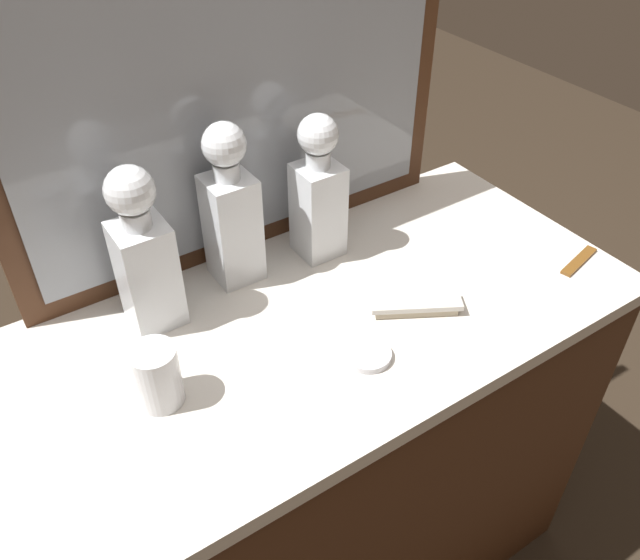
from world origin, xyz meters
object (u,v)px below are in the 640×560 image
object	(u,v)px
silver_brush_left	(415,304)
porcelain_dish	(368,355)
tortoiseshell_comb	(579,261)
crystal_decanter_rear	(232,219)
crystal_decanter_left	(145,264)
crystal_tumbler_rear	(157,378)
crystal_decanter_far_left	(318,201)

from	to	relation	value
silver_brush_left	porcelain_dish	distance (m)	0.15
silver_brush_left	tortoiseshell_comb	bearing A→B (deg)	-11.27
crystal_decanter_rear	porcelain_dish	world-z (taller)	crystal_decanter_rear
silver_brush_left	tortoiseshell_comb	xyz separation A→B (m)	(0.35, -0.07, -0.01)
silver_brush_left	porcelain_dish	world-z (taller)	silver_brush_left
crystal_decanter_left	crystal_tumbler_rear	world-z (taller)	crystal_decanter_left
crystal_decanter_rear	crystal_decanter_far_left	bearing A→B (deg)	-7.39
crystal_decanter_rear	crystal_decanter_far_left	xyz separation A→B (m)	(0.17, -0.02, -0.01)
silver_brush_left	tortoiseshell_comb	size ratio (longest dim) A/B	1.43
crystal_decanter_rear	crystal_tumbler_rear	bearing A→B (deg)	-138.94
crystal_decanter_rear	porcelain_dish	xyz separation A→B (m)	(0.08, -0.31, -0.12)
crystal_decanter_far_left	silver_brush_left	size ratio (longest dim) A/B	1.74
crystal_decanter_left	porcelain_dish	world-z (taller)	crystal_decanter_left
crystal_decanter_left	crystal_tumbler_rear	distance (m)	0.20
crystal_decanter_rear	tortoiseshell_comb	size ratio (longest dim) A/B	2.68
silver_brush_left	tortoiseshell_comb	distance (m)	0.36
crystal_decanter_far_left	porcelain_dish	xyz separation A→B (m)	(-0.09, -0.29, -0.11)
crystal_decanter_far_left	tortoiseshell_comb	size ratio (longest dim) A/B	2.50
crystal_decanter_far_left	silver_brush_left	distance (m)	0.26
silver_brush_left	porcelain_dish	size ratio (longest dim) A/B	2.12
silver_brush_left	crystal_decanter_left	bearing A→B (deg)	149.42
crystal_decanter_left	silver_brush_left	xyz separation A→B (m)	(0.39, -0.23, -0.11)
crystal_decanter_left	silver_brush_left	size ratio (longest dim) A/B	1.80
crystal_decanter_left	crystal_decanter_far_left	xyz separation A→B (m)	(0.34, 0.01, -0.00)
crystal_tumbler_rear	silver_brush_left	size ratio (longest dim) A/B	0.63
crystal_decanter_far_left	silver_brush_left	bearing A→B (deg)	-79.13
crystal_tumbler_rear	crystal_decanter_far_left	bearing A→B (deg)	24.51
crystal_decanter_rear	porcelain_dish	size ratio (longest dim) A/B	3.98
crystal_decanter_rear	crystal_decanter_far_left	world-z (taller)	crystal_decanter_rear
tortoiseshell_comb	porcelain_dish	bearing A→B (deg)	177.49
crystal_decanter_left	crystal_decanter_far_left	bearing A→B (deg)	1.66
crystal_decanter_left	crystal_tumbler_rear	xyz separation A→B (m)	(-0.06, -0.18, -0.07)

